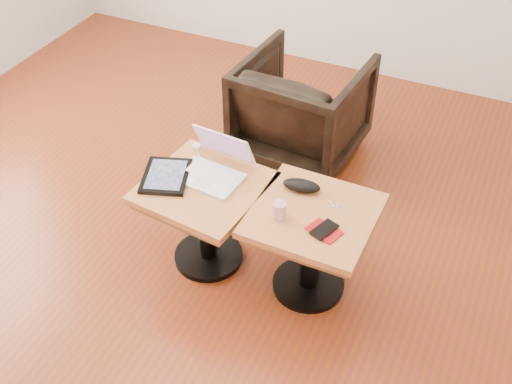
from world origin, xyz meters
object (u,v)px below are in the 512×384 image
at_px(striped_cup, 280,210).
at_px(side_table_left, 205,204).
at_px(laptop, 214,167).
at_px(side_table_right, 312,233).
at_px(armchair, 302,109).

bearing_deg(striped_cup, side_table_left, 171.59).
relative_size(side_table_left, laptop, 1.83).
xyz_separation_m(side_table_right, laptop, (-0.53, 0.06, 0.16)).
bearing_deg(side_table_right, side_table_left, -175.67).
height_order(side_table_right, laptop, laptop).
relative_size(side_table_left, side_table_right, 1.09).
relative_size(side_table_left, armchair, 0.85).
distance_m(side_table_left, armchair, 1.05).
distance_m(side_table_left, laptop, 0.19).
height_order(striped_cup, armchair, armchair).
height_order(side_table_right, striped_cup, striped_cup).
xyz_separation_m(laptop, striped_cup, (0.40, -0.15, 0.00)).
bearing_deg(side_table_right, laptop, 174.10).
height_order(side_table_left, laptop, laptop).
bearing_deg(laptop, side_table_right, -1.84).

